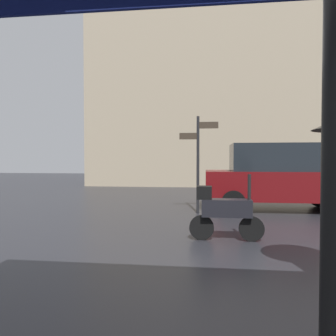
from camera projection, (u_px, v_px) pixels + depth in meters
name	position (u px, v px, depth m)	size (l,w,h in m)	color
parked_scooter	(224.00, 211.00, 5.82)	(1.37, 0.32, 1.23)	black
parked_car_left	(277.00, 177.00, 9.29)	(4.36, 1.87, 1.97)	#590C0F
street_signpost	(198.00, 154.00, 8.76)	(1.08, 0.08, 2.71)	black
building_block	(211.00, 73.00, 17.74)	(14.12, 2.38, 12.81)	gray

